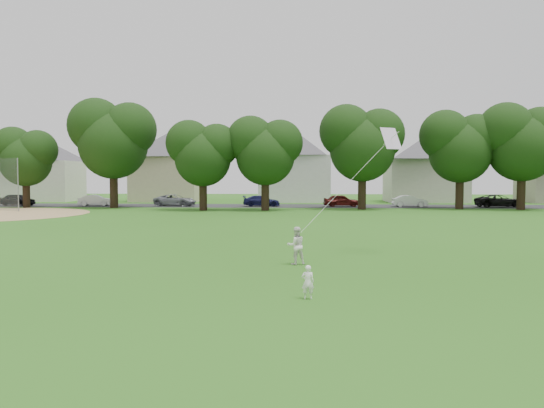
{
  "coord_description": "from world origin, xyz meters",
  "views": [
    {
      "loc": [
        0.94,
        -14.12,
        3.15
      ],
      "look_at": [
        0.02,
        2.0,
        2.3
      ],
      "focal_mm": 35.0,
      "sensor_mm": 36.0,
      "label": 1
    }
  ],
  "objects": [
    {
      "name": "ground",
      "position": [
        0.0,
        0.0,
        0.0
      ],
      "size": [
        160.0,
        160.0,
        0.0
      ],
      "primitive_type": "plane",
      "color": "#285D15",
      "rests_on": "ground"
    },
    {
      "name": "street",
      "position": [
        0.0,
        42.0,
        0.01
      ],
      "size": [
        90.0,
        7.0,
        0.01
      ],
      "primitive_type": "cube",
      "color": "#2D2D30",
      "rests_on": "ground"
    },
    {
      "name": "kite",
      "position": [
        2.6,
        6.04,
        2.82
      ],
      "size": [
        2.42,
        1.84,
        5.96
      ],
      "color": "silver",
      "rests_on": "ground"
    },
    {
      "name": "toddler",
      "position": [
        1.09,
        -0.67,
        0.44
      ],
      "size": [
        0.33,
        0.22,
        0.88
      ],
      "primitive_type": "imported",
      "rotation": [
        0.0,
        0.0,
        3.16
      ],
      "color": "white",
      "rests_on": "ground"
    },
    {
      "name": "parked_cars",
      "position": [
        -2.15,
        41.0,
        0.62
      ],
      "size": [
        54.89,
        2.45,
        1.28
      ],
      "color": "black",
      "rests_on": "ground"
    },
    {
      "name": "tree_row",
      "position": [
        0.8,
        36.49,
        6.47
      ],
      "size": [
        81.82,
        9.43,
        11.18
      ],
      "color": "black",
      "rests_on": "ground"
    },
    {
      "name": "house_row",
      "position": [
        0.23,
        52.0,
        4.94
      ],
      "size": [
        75.85,
        13.32,
        10.35
      ],
      "color": "white",
      "rests_on": "ground"
    },
    {
      "name": "older_boy",
      "position": [
        0.72,
        4.65,
        0.68
      ],
      "size": [
        0.78,
        0.69,
        1.35
      ],
      "primitive_type": "imported",
      "rotation": [
        0.0,
        0.0,
        3.45
      ],
      "color": "white",
      "rests_on": "ground"
    }
  ]
}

